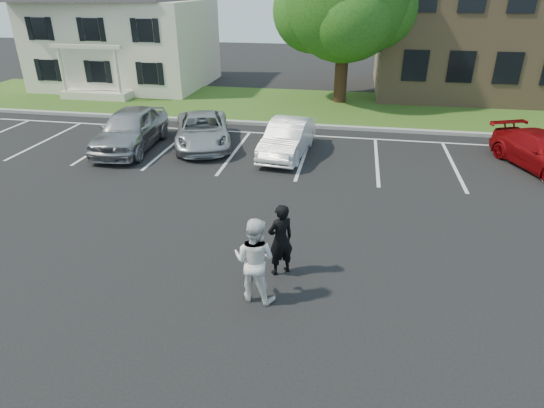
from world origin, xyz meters
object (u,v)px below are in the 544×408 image
object	(u,v)px
house	(125,24)
tree	(348,0)
car_silver_minivan	(202,130)
car_white_sedan	(287,138)
car_red_compact	(543,152)
man_white_shirt	(254,260)
man_black_suit	(280,240)
car_silver_west	(130,129)

from	to	relation	value
house	tree	distance (m)	14.34
car_silver_minivan	car_white_sedan	bearing A→B (deg)	-27.03
house	car_red_compact	distance (m)	24.82
man_white_shirt	car_white_sedan	bearing A→B (deg)	-74.27
tree	man_white_shirt	distance (m)	18.96
tree	man_white_shirt	world-z (taller)	tree
car_silver_minivan	house	bearing A→B (deg)	108.59
man_white_shirt	car_red_compact	world-z (taller)	man_white_shirt
man_white_shirt	car_white_sedan	world-z (taller)	man_white_shirt
man_black_suit	car_silver_west	world-z (taller)	man_black_suit
man_black_suit	car_white_sedan	size ratio (longest dim) A/B	0.43
man_white_shirt	car_red_compact	bearing A→B (deg)	-121.46
man_black_suit	man_white_shirt	distance (m)	1.09
tree	car_silver_west	world-z (taller)	tree
car_white_sedan	house	bearing A→B (deg)	141.62
car_red_compact	car_white_sedan	bearing A→B (deg)	158.97
man_white_shirt	car_white_sedan	distance (m)	9.15
man_white_shirt	car_silver_west	xyz separation A→B (m)	(-7.04, 8.75, -0.13)
car_silver_minivan	car_white_sedan	world-z (taller)	car_white_sedan
man_black_suit	man_white_shirt	bearing A→B (deg)	31.03
car_silver_west	car_white_sedan	xyz separation A→B (m)	(6.36, 0.37, -0.14)
man_white_shirt	house	bearing A→B (deg)	-46.82
man_black_suit	car_silver_minivan	xyz separation A→B (m)	(-4.70, 8.63, -0.23)
car_silver_minivan	tree	bearing A→B (deg)	39.95
house	car_red_compact	bearing A→B (deg)	-28.58
tree	car_silver_west	distance (m)	13.37
house	car_silver_minivan	bearing A→B (deg)	-52.65
house	car_silver_minivan	distance (m)	14.67
car_silver_west	car_silver_minivan	xyz separation A→B (m)	(2.72, 0.90, -0.17)
house	man_black_suit	distance (m)	24.25
man_white_shirt	car_silver_west	world-z (taller)	man_white_shirt
car_silver_west	car_white_sedan	size ratio (longest dim) A/B	1.17
house	car_white_sedan	distance (m)	17.42
house	car_white_sedan	bearing A→B (deg)	-44.02
tree	car_white_sedan	bearing A→B (deg)	-100.32
tree	car_silver_minivan	bearing A→B (deg)	-121.29
car_silver_west	man_white_shirt	bearing A→B (deg)	-55.17
tree	car_silver_west	size ratio (longest dim) A/B	1.83
car_silver_minivan	car_red_compact	bearing A→B (deg)	-20.50
car_white_sedan	man_black_suit	bearing A→B (deg)	-76.90
car_white_sedan	car_silver_minivan	bearing A→B (deg)	177.37
car_white_sedan	man_white_shirt	bearing A→B (deg)	-80.08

